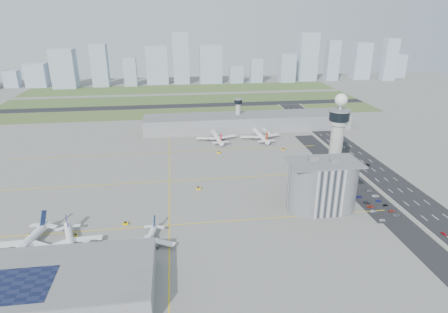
{
  "coord_description": "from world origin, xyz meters",
  "views": [
    {
      "loc": [
        -33.83,
        -215.81,
        112.16
      ],
      "look_at": [
        0.0,
        35.0,
        15.0
      ],
      "focal_mm": 30.0,
      "sensor_mm": 36.0,
      "label": 1
    }
  ],
  "objects": [
    {
      "name": "ground",
      "position": [
        0.0,
        0.0,
        0.0
      ],
      "size": [
        1000.0,
        1000.0,
        0.0
      ],
      "primitive_type": "plane",
      "color": "gray"
    },
    {
      "name": "grass_strip_0",
      "position": [
        -20.0,
        225.0,
        0.04
      ],
      "size": [
        480.0,
        50.0,
        0.08
      ],
      "primitive_type": "cube",
      "color": "#495F2D",
      "rests_on": "ground"
    },
    {
      "name": "grass_strip_1",
      "position": [
        -20.0,
        300.0,
        0.04
      ],
      "size": [
        480.0,
        60.0,
        0.08
      ],
      "primitive_type": "cube",
      "color": "#435B2B",
      "rests_on": "ground"
    },
    {
      "name": "grass_strip_2",
      "position": [
        -20.0,
        380.0,
        0.04
      ],
      "size": [
        480.0,
        70.0,
        0.08
      ],
      "primitive_type": "cube",
      "color": "#49642F",
      "rests_on": "ground"
    },
    {
      "name": "runway",
      "position": [
        -20.0,
        262.0,
        0.06
      ],
      "size": [
        480.0,
        22.0,
        0.1
      ],
      "primitive_type": "cube",
      "color": "black",
      "rests_on": "ground"
    },
    {
      "name": "highway",
      "position": [
        115.0,
        0.0,
        0.05
      ],
      "size": [
        28.0,
        500.0,
        0.1
      ],
      "primitive_type": "cube",
      "color": "black",
      "rests_on": "ground"
    },
    {
      "name": "barrier_left",
      "position": [
        101.0,
        0.0,
        0.6
      ],
      "size": [
        0.6,
        500.0,
        1.2
      ],
      "primitive_type": "cube",
      "color": "#9E9E99",
      "rests_on": "ground"
    },
    {
      "name": "barrier_right",
      "position": [
        129.0,
        0.0,
        0.6
      ],
      "size": [
        0.6,
        500.0,
        1.2
      ],
      "primitive_type": "cube",
      "color": "#9E9E99",
      "rests_on": "ground"
    },
    {
      "name": "landside_road",
      "position": [
        90.0,
        -10.0,
        0.04
      ],
      "size": [
        18.0,
        260.0,
        0.08
      ],
      "primitive_type": "cube",
      "color": "black",
      "rests_on": "ground"
    },
    {
      "name": "parking_lot",
      "position": [
        88.0,
        -22.0,
        0.05
      ],
      "size": [
        20.0,
        44.0,
        0.1
      ],
      "primitive_type": "cube",
      "color": "black",
      "rests_on": "ground"
    },
    {
      "name": "taxiway_line_h_0",
      "position": [
        -40.0,
        -30.0,
        0.01
      ],
      "size": [
        260.0,
        0.6,
        0.01
      ],
      "primitive_type": "cube",
      "color": "yellow",
      "rests_on": "ground"
    },
    {
      "name": "taxiway_line_h_1",
      "position": [
        -40.0,
        30.0,
        0.01
      ],
      "size": [
        260.0,
        0.6,
        0.01
      ],
      "primitive_type": "cube",
      "color": "yellow",
      "rests_on": "ground"
    },
    {
      "name": "taxiway_line_h_2",
      "position": [
        -40.0,
        90.0,
        0.01
      ],
      "size": [
        260.0,
        0.6,
        0.01
      ],
      "primitive_type": "cube",
      "color": "yellow",
      "rests_on": "ground"
    },
    {
      "name": "taxiway_line_v",
      "position": [
        -40.0,
        30.0,
        0.01
      ],
      "size": [
        0.6,
        260.0,
        0.01
      ],
      "primitive_type": "cube",
      "color": "yellow",
      "rests_on": "ground"
    },
    {
      "name": "control_tower",
      "position": [
        72.0,
        8.0,
        35.04
      ],
      "size": [
        14.0,
        14.0,
        64.5
      ],
      "color": "#ADAAA5",
      "rests_on": "ground"
    },
    {
      "name": "secondary_tower",
      "position": [
        30.0,
        150.0,
        18.8
      ],
      "size": [
        8.6,
        8.6,
        31.9
      ],
      "color": "#ADAAA5",
      "rests_on": "ground"
    },
    {
      "name": "admin_building",
      "position": [
        51.99,
        -22.0,
        15.3
      ],
      "size": [
        42.0,
        24.0,
        33.5
      ],
      "color": "#B2B2B7",
      "rests_on": "ground"
    },
    {
      "name": "terminal_pier",
      "position": [
        40.0,
        148.0,
        7.9
      ],
      "size": [
        210.0,
        32.0,
        15.8
      ],
      "color": "gray",
      "rests_on": "ground"
    },
    {
      "name": "near_terminal",
      "position": [
        -88.07,
        -82.02,
        6.43
      ],
      "size": [
        84.0,
        42.0,
        13.0
      ],
      "color": "gray",
      "rests_on": "ground"
    },
    {
      "name": "airplane_near_a",
      "position": [
        -112.19,
        -46.19,
        6.28
      ],
      "size": [
        47.91,
        52.79,
        12.55
      ],
      "primitive_type": null,
      "rotation": [
        0.0,
        0.0,
        -1.82
      ],
      "color": "white",
      "rests_on": "ground"
    },
    {
      "name": "airplane_near_b",
      "position": [
        -89.74,
        -45.43,
        5.33
      ],
      "size": [
        42.3,
        46.03,
        10.66
      ],
      "primitive_type": null,
      "rotation": [
        0.0,
        0.0,
        -1.27
      ],
      "color": "white",
      "rests_on": "ground"
    },
    {
      "name": "airplane_near_c",
      "position": [
        -50.87,
        -49.56,
        4.77
      ],
      "size": [
        35.21,
        39.2,
        9.55
      ],
      "primitive_type": null,
      "rotation": [
        0.0,
        0.0,
        -1.77
      ],
      "color": "white",
      "rests_on": "ground"
    },
    {
      "name": "airplane_far_a",
      "position": [
        3.94,
        118.4,
        6.4
      ],
      "size": [
        42.9,
        49.1,
        12.8
      ],
      "primitive_type": null,
      "rotation": [
        0.0,
        0.0,
        1.66
      ],
      "color": "white",
      "rests_on": "ground"
    },
    {
      "name": "airplane_far_b",
      "position": [
        45.5,
        116.67,
        6.41
      ],
      "size": [
        42.6,
        48.87,
        12.82
      ],
      "primitive_type": null,
      "rotation": [
        0.0,
        0.0,
        1.65
      ],
      "color": "white",
      "rests_on": "ground"
    },
    {
      "name": "jet_bridge_near_0",
      "position": [
        -113.0,
        -61.0,
        2.85
      ],
      "size": [
        5.39,
        14.31,
        5.7
      ],
      "primitive_type": null,
      "rotation": [
        0.0,
        0.0,
        1.4
      ],
      "color": "silver",
      "rests_on": "ground"
    },
    {
      "name": "jet_bridge_near_1",
      "position": [
        -83.0,
        -61.0,
        2.85
      ],
      "size": [
        5.39,
        14.31,
        5.7
      ],
      "primitive_type": null,
      "rotation": [
        0.0,
        0.0,
        1.4
      ],
      "color": "silver",
      "rests_on": "ground"
    },
    {
      "name": "jet_bridge_near_2",
      "position": [
        -53.0,
        -61.0,
        2.85
      ],
      "size": [
        5.39,
        14.31,
        5.7
      ],
      "primitive_type": null,
      "rotation": [
        0.0,
        0.0,
        1.4
      ],
      "color": "silver",
      "rests_on": "ground"
    },
    {
      "name": "jet_bridge_far_0",
      "position": [
        2.0,
        132.0,
        2.85
      ],
      "size": [
        5.39,
        14.31,
        5.7
      ],
      "primitive_type": null,
      "rotation": [
        0.0,
        0.0,
        -1.4
      ],
      "color": "silver",
      "rests_on": "ground"
    },
    {
      "name": "jet_bridge_far_1",
      "position": [
        52.0,
        132.0,
        2.85
      ],
      "size": [
        5.39,
        14.31,
        5.7
      ],
      "primitive_type": null,
      "rotation": [
        0.0,
        0.0,
        -1.4
      ],
      "color": "silver",
      "rests_on": "ground"
    },
    {
      "name": "tug_0",
      "position": [
        -114.07,
        -31.05,
        0.81
      ],
      "size": [
        3.35,
        2.93,
        1.63
      ],
      "primitive_type": null,
      "rotation": [
        0.0,
        0.0,
        2.01
      ],
      "color": "gold",
      "rests_on": "ground"
    },
    {
      "name": "tug_1",
      "position": [
        -89.77,
        -34.81,
        0.85
      ],
      "size": [
        2.41,
        3.17,
        1.69
      ],
      "primitive_type": null,
      "rotation": [
        0.0,
        0.0,
        0.15
      ],
      "color": "gold",
      "rests_on": "ground"
    },
    {
      "name": "tug_2",
      "position": [
        -64.7,
        -25.84,
        0.89
      ],
      "size": [
        3.23,
        2.36,
        1.78
      ],
      "primitive_type": null,
      "rotation": [
        0.0,
        0.0,
        1.66
      ],
      "color": "#D2AE00",
      "rests_on": "ground"
    },
    {
      "name": "tug_3",
      "position": [
        -20.44,
        13.99,
        0.96
      ],
      "size": [
        3.34,
        2.33,
        1.92
      ],
      "primitive_type": null,
      "rotation": [
        0.0,
        0.0,
        1.55
      ],
      "color": "gold",
      "rests_on": "ground"
    },
    {
      "name": "tug_4",
      "position": [
        1.97,
        82.11,
        0.85
      ],
      "size": [
        3.54,
        3.37,
        1.7
      ],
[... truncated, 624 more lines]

